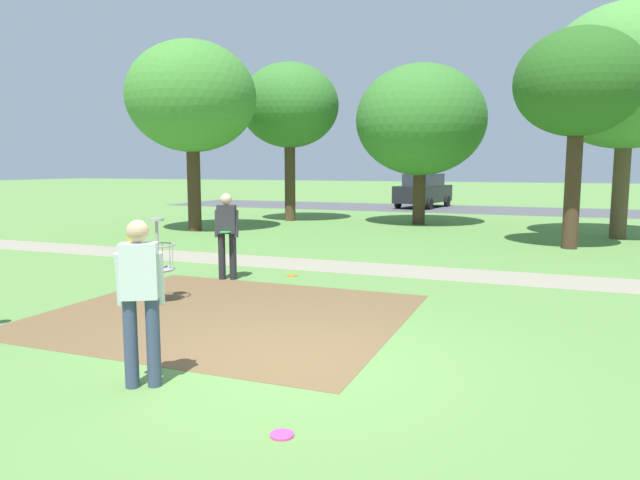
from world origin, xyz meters
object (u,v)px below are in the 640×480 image
object	(u,v)px
tree_near_left	(628,77)
parked_car_leftmost	(423,191)
frisbee_by_tee	(292,275)
tree_mid_center	(578,84)
disc_golf_basket	(155,256)
tree_mid_left	(290,106)
player_foreground_watching	(140,294)
frisbee_near_basket	(282,435)
frisbee_far_left	(140,288)
tree_mid_right	(192,97)
tree_far_left	(421,120)
player_throwing	(227,231)

from	to	relation	value
tree_near_left	parked_car_leftmost	world-z (taller)	tree_near_left
frisbee_by_tee	tree_mid_center	size ratio (longest dim) A/B	0.04
disc_golf_basket	tree_mid_left	size ratio (longest dim) A/B	0.22
player_foreground_watching	frisbee_near_basket	size ratio (longest dim) A/B	8.45
tree_near_left	tree_mid_left	size ratio (longest dim) A/B	1.11
frisbee_far_left	tree_mid_right	bearing A→B (deg)	117.60
tree_far_left	parked_car_leftmost	bearing A→B (deg)	100.18
frisbee_near_basket	tree_mid_center	bearing A→B (deg)	78.36
tree_near_left	tree_mid_right	distance (m)	13.82
player_throwing	parked_car_leftmost	size ratio (longest dim) A/B	0.38
tree_mid_right	tree_far_left	xyz separation A→B (m)	(6.81, 5.11, -0.59)
tree_mid_left	player_foreground_watching	bearing A→B (deg)	-70.46
player_foreground_watching	tree_near_left	size ratio (longest dim) A/B	0.24
tree_near_left	tree_mid_center	distance (m)	3.34
frisbee_by_tee	tree_near_left	distance (m)	12.62
tree_mid_right	frisbee_by_tee	bearing A→B (deg)	-44.24
tree_near_left	tree_far_left	world-z (taller)	tree_near_left
tree_near_left	tree_mid_left	bearing A→B (deg)	171.76
disc_golf_basket	frisbee_by_tee	size ratio (longest dim) A/B	6.17
frisbee_far_left	tree_near_left	world-z (taller)	tree_near_left
frisbee_near_basket	tree_mid_center	size ratio (longest dim) A/B	0.03
frisbee_by_tee	parked_car_leftmost	world-z (taller)	parked_car_leftmost
tree_mid_center	tree_near_left	bearing A→B (deg)	63.32
frisbee_far_left	tree_mid_left	size ratio (longest dim) A/B	0.04
frisbee_far_left	tree_mid_left	bearing A→B (deg)	102.49
tree_far_left	tree_mid_right	bearing A→B (deg)	-143.09
frisbee_far_left	tree_far_left	xyz separation A→B (m)	(2.35, 13.64, 3.96)
disc_golf_basket	frisbee_by_tee	bearing A→B (deg)	67.11
tree_mid_right	player_throwing	bearing A→B (deg)	-52.47
frisbee_near_basket	tree_far_left	world-z (taller)	tree_far_left
frisbee_near_basket	disc_golf_basket	bearing A→B (deg)	137.80
frisbee_far_left	tree_near_left	size ratio (longest dim) A/B	0.03
disc_golf_basket	frisbee_near_basket	xyz separation A→B (m)	(4.01, -3.63, -0.74)
player_throwing	tree_far_left	distance (m)	12.73
player_throwing	frisbee_near_basket	distance (m)	6.93
disc_golf_basket	player_throwing	world-z (taller)	player_throwing
tree_mid_center	parked_car_leftmost	size ratio (longest dim) A/B	1.31
frisbee_near_basket	tree_mid_right	world-z (taller)	tree_mid_right
frisbee_by_tee	tree_far_left	bearing A→B (deg)	88.81
frisbee_far_left	disc_golf_basket	bearing A→B (deg)	-38.15
player_foreground_watching	tree_far_left	xyz separation A→B (m)	(-0.79, 17.51, 3.00)
player_foreground_watching	tree_mid_left	xyz separation A→B (m)	(-6.06, 17.07, 3.68)
player_foreground_watching	parked_car_leftmost	xyz separation A→B (m)	(-2.45, 26.77, -0.05)
tree_mid_center	tree_mid_left	bearing A→B (deg)	155.96
disc_golf_basket	tree_mid_center	world-z (taller)	tree_mid_center
player_foreground_watching	frisbee_near_basket	xyz separation A→B (m)	(1.78, -0.47, -0.96)
frisbee_by_tee	frisbee_far_left	world-z (taller)	same
player_throwing	frisbee_by_tee	xyz separation A→B (m)	(1.05, 0.79, -0.96)
disc_golf_basket	player_throwing	size ratio (longest dim) A/B	0.81
disc_golf_basket	tree_mid_left	xyz separation A→B (m)	(-3.83, 13.92, 3.90)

